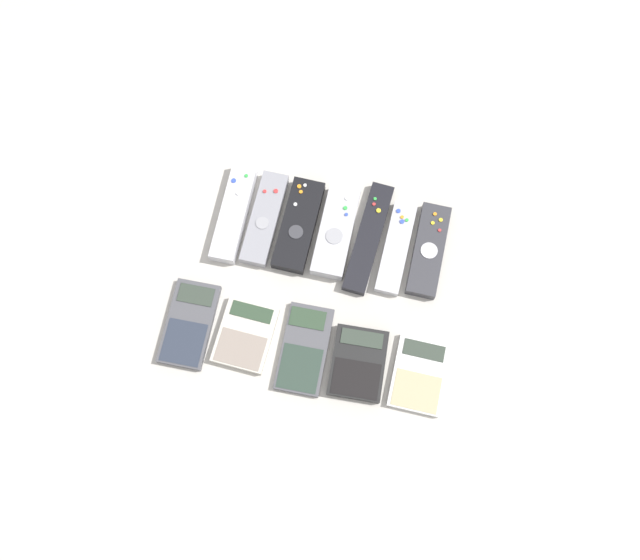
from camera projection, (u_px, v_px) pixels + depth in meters
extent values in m
plane|color=beige|center=(316.00, 298.00, 1.08)|extent=(3.00, 3.00, 0.00)
cube|color=silver|center=(234.00, 213.00, 1.12)|extent=(0.05, 0.19, 0.02)
cylinder|color=silver|center=(238.00, 193.00, 1.11)|extent=(0.01, 0.01, 0.00)
cylinder|color=green|center=(246.00, 176.00, 1.12)|extent=(0.01, 0.01, 0.00)
cylinder|color=blue|center=(234.00, 181.00, 1.12)|extent=(0.01, 0.01, 0.00)
cube|color=gray|center=(265.00, 218.00, 1.12)|extent=(0.05, 0.18, 0.02)
cylinder|color=#99999E|center=(262.00, 223.00, 1.10)|extent=(0.02, 0.02, 0.00)
cylinder|color=red|center=(265.00, 191.00, 1.12)|extent=(0.01, 0.01, 0.00)
cylinder|color=red|center=(276.00, 191.00, 1.12)|extent=(0.01, 0.01, 0.00)
cube|color=black|center=(299.00, 225.00, 1.11)|extent=(0.06, 0.17, 0.02)
cylinder|color=#38383D|center=(296.00, 232.00, 1.09)|extent=(0.03, 0.03, 0.00)
cylinder|color=silver|center=(295.00, 204.00, 1.11)|extent=(0.01, 0.01, 0.00)
cylinder|color=orange|center=(301.00, 192.00, 1.12)|extent=(0.01, 0.01, 0.00)
cylinder|color=silver|center=(305.00, 185.00, 1.12)|extent=(0.01, 0.01, 0.00)
cylinder|color=orange|center=(299.00, 186.00, 1.12)|extent=(0.01, 0.01, 0.00)
cube|color=#B7B7BC|center=(336.00, 231.00, 1.11)|extent=(0.06, 0.17, 0.03)
cylinder|color=#99999E|center=(334.00, 236.00, 1.09)|extent=(0.03, 0.03, 0.00)
cylinder|color=silver|center=(347.00, 199.00, 1.11)|extent=(0.01, 0.01, 0.00)
cylinder|color=blue|center=(346.00, 214.00, 1.10)|extent=(0.01, 0.01, 0.00)
cylinder|color=green|center=(345.00, 208.00, 1.10)|extent=(0.01, 0.01, 0.00)
cube|color=black|center=(368.00, 238.00, 1.11)|extent=(0.06, 0.21, 0.02)
cylinder|color=yellow|center=(379.00, 211.00, 1.11)|extent=(0.01, 0.01, 0.00)
cylinder|color=red|center=(374.00, 204.00, 1.12)|extent=(0.01, 0.01, 0.00)
cylinder|color=green|center=(375.00, 199.00, 1.12)|extent=(0.01, 0.01, 0.00)
cube|color=#B7B7BC|center=(396.00, 248.00, 1.10)|extent=(0.05, 0.17, 0.02)
cylinder|color=green|center=(407.00, 220.00, 1.11)|extent=(0.01, 0.01, 0.00)
cylinder|color=blue|center=(402.00, 222.00, 1.11)|extent=(0.01, 0.01, 0.00)
cylinder|color=orange|center=(402.00, 217.00, 1.11)|extent=(0.01, 0.01, 0.00)
cylinder|color=blue|center=(398.00, 211.00, 1.11)|extent=(0.01, 0.01, 0.00)
cube|color=#333338|center=(429.00, 250.00, 1.10)|extent=(0.05, 0.17, 0.02)
cylinder|color=silver|center=(429.00, 251.00, 1.09)|extent=(0.03, 0.03, 0.00)
cylinder|color=red|center=(440.00, 230.00, 1.10)|extent=(0.01, 0.01, 0.00)
cylinder|color=yellow|center=(433.00, 223.00, 1.10)|extent=(0.01, 0.01, 0.00)
cylinder|color=orange|center=(435.00, 214.00, 1.11)|extent=(0.01, 0.01, 0.00)
cylinder|color=yellow|center=(441.00, 220.00, 1.10)|extent=(0.01, 0.01, 0.00)
cube|color=#4C4C51|center=(189.00, 324.00, 1.06)|extent=(0.08, 0.15, 0.01)
cube|color=#333D33|center=(196.00, 295.00, 1.07)|extent=(0.06, 0.03, 0.00)
cube|color=#2B3240|center=(184.00, 342.00, 1.05)|extent=(0.07, 0.08, 0.00)
cube|color=beige|center=(246.00, 335.00, 1.06)|extent=(0.09, 0.12, 0.02)
cube|color=#2D422D|center=(252.00, 312.00, 1.06)|extent=(0.07, 0.03, 0.00)
cube|color=gray|center=(240.00, 349.00, 1.04)|extent=(0.08, 0.06, 0.00)
cube|color=#4C4C51|center=(302.00, 348.00, 1.05)|extent=(0.08, 0.15, 0.01)
cube|color=#2D422D|center=(308.00, 318.00, 1.06)|extent=(0.06, 0.03, 0.00)
cube|color=#2A3B31|center=(298.00, 368.00, 1.04)|extent=(0.07, 0.08, 0.00)
cube|color=black|center=(358.00, 363.00, 1.04)|extent=(0.09, 0.12, 0.02)
cube|color=#333D33|center=(362.00, 338.00, 1.04)|extent=(0.07, 0.03, 0.00)
cube|color=black|center=(356.00, 379.00, 1.03)|extent=(0.08, 0.06, 0.00)
cube|color=silver|center=(419.00, 375.00, 1.04)|extent=(0.09, 0.12, 0.01)
cube|color=#333D33|center=(424.00, 350.00, 1.04)|extent=(0.07, 0.03, 0.00)
cube|color=tan|center=(416.00, 391.00, 1.02)|extent=(0.08, 0.06, 0.00)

